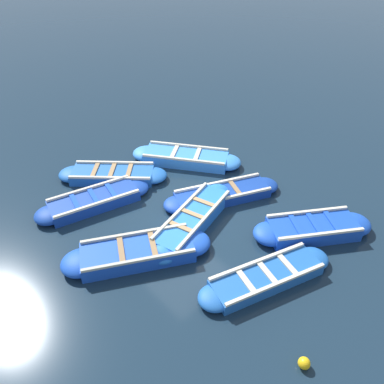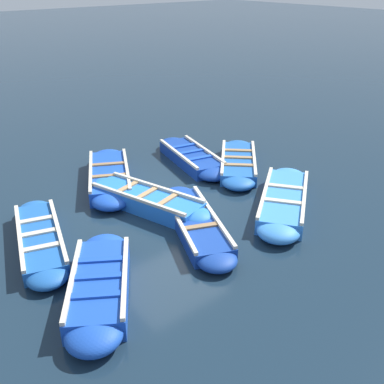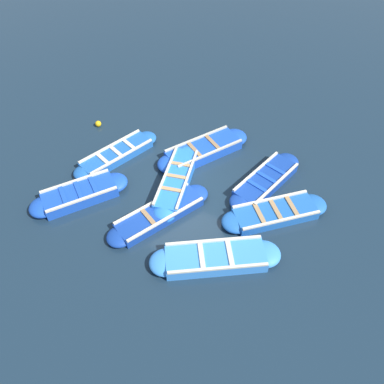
% 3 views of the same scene
% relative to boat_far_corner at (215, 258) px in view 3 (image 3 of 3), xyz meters
% --- Properties ---
extents(ground_plane, '(120.00, 120.00, 0.00)m').
position_rel_boat_far_corner_xyz_m(ground_plane, '(2.01, 2.10, -0.19)').
color(ground_plane, '#162838').
extents(boat_far_corner, '(2.97, 3.66, 0.43)m').
position_rel_boat_far_corner_xyz_m(boat_far_corner, '(0.00, 0.00, 0.00)').
color(boat_far_corner, '#3884E0').
rests_on(boat_far_corner, ground).
extents(boat_bow_out, '(3.15, 3.14, 0.38)m').
position_rel_boat_far_corner_xyz_m(boat_bow_out, '(2.43, -0.88, -0.02)').
color(boat_bow_out, '#1E59AD').
rests_on(boat_bow_out, ground).
extents(boat_centre, '(3.77, 2.65, 0.44)m').
position_rel_boat_far_corner_xyz_m(boat_centre, '(3.92, 2.51, 0.01)').
color(boat_centre, '#1947B7').
rests_on(boat_centre, ground).
extents(boat_outer_left, '(3.61, 1.81, 0.36)m').
position_rel_boat_far_corner_xyz_m(boat_outer_left, '(2.16, 5.20, -0.03)').
color(boat_outer_left, '#1E59AD').
rests_on(boat_outer_left, ground).
extents(boat_near_quay, '(3.75, 1.75, 0.47)m').
position_rel_boat_far_corner_xyz_m(boat_near_quay, '(2.07, 2.56, 0.02)').
color(boat_near_quay, blue).
rests_on(boat_near_quay, ground).
extents(boat_tucked, '(3.58, 1.63, 0.40)m').
position_rel_boat_far_corner_xyz_m(boat_tucked, '(3.61, -0.09, -0.01)').
color(boat_tucked, navy).
rests_on(boat_tucked, ground).
extents(boat_alongside, '(3.25, 2.58, 0.45)m').
position_rel_boat_far_corner_xyz_m(boat_alongside, '(-0.05, 5.04, 0.01)').
color(boat_alongside, '#1947B7').
rests_on(boat_alongside, ground).
extents(boat_stern_in, '(3.73, 2.22, 0.37)m').
position_rel_boat_far_corner_xyz_m(boat_stern_in, '(0.58, 2.30, -0.03)').
color(boat_stern_in, navy).
rests_on(boat_stern_in, ground).
extents(buoy_orange_near, '(0.24, 0.24, 0.24)m').
position_rel_boat_far_corner_xyz_m(buoy_orange_near, '(3.29, 7.00, -0.06)').
color(buoy_orange_near, '#EAB214').
rests_on(buoy_orange_near, ground).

